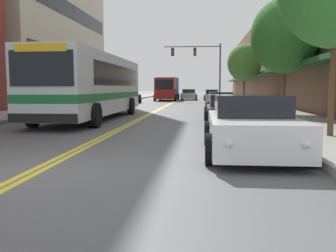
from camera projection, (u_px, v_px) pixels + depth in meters
name	position (u px, v px, depth m)	size (l,w,h in m)	color
ground_plane	(175.00, 101.00, 43.74)	(240.00, 240.00, 0.00)	#565659
sidewalk_left	(114.00, 100.00, 44.39)	(3.59, 106.00, 0.17)	gray
sidewalk_right	(238.00, 101.00, 43.06)	(3.59, 106.00, 0.17)	gray
centre_line	(175.00, 101.00, 43.74)	(0.34, 106.00, 0.01)	yellow
storefront_row_right	(293.00, 61.00, 42.06)	(9.10, 68.00, 9.18)	brown
city_bus	(94.00, 84.00, 19.05)	(2.90, 12.27, 3.16)	silver
car_charcoal_parked_left_mid	(128.00, 97.00, 37.61)	(2.11, 4.87, 1.37)	#232328
car_red_parked_left_far	(106.00, 101.00, 29.47)	(2.13, 4.45, 1.19)	maroon
car_white_parked_right_foreground	(251.00, 127.00, 8.97)	(2.20, 4.61, 1.41)	white
car_beige_parked_right_mid	(212.00, 95.00, 47.92)	(2.01, 4.53, 1.36)	#BCAD89
car_black_parked_right_far	(221.00, 103.00, 24.74)	(2.01, 4.27, 1.30)	black
car_dark_grey_parked_right_end	(227.00, 110.00, 16.91)	(2.04, 4.36, 1.29)	#38383D
car_champagne_moving_lead	(188.00, 94.00, 57.40)	(2.02, 4.26, 1.38)	beige
car_silver_moving_second	(189.00, 95.00, 49.10)	(2.08, 4.70, 1.39)	#B7B7BC
box_truck	(167.00, 88.00, 47.09)	(2.73, 7.34, 2.86)	maroon
traffic_signal_mast	(201.00, 60.00, 43.72)	(6.63, 0.38, 6.73)	#47474C
street_tree_right_mid	(285.00, 36.00, 20.37)	(3.73, 3.73, 6.29)	brown
street_tree_right_far	(244.00, 63.00, 33.95)	(3.08, 3.08, 5.36)	brown
fire_hydrant	(267.00, 110.00, 16.12)	(0.35, 0.27, 0.89)	#B7B7BC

